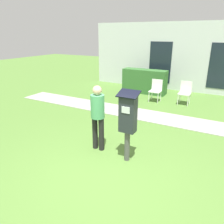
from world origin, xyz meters
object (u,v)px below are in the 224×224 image
Objects in this scene: parking_meter at (128,118)px; outdoor_chair_left at (156,89)px; outdoor_chair_middle at (185,91)px; person_standing at (98,113)px.

outdoor_chair_left is (-0.89, 4.67, -0.49)m from parking_meter.
outdoor_chair_left is at bearing 100.75° from parking_meter.
outdoor_chair_left and outdoor_chair_middle have the same top height.
outdoor_chair_left is 1.14m from outdoor_chair_middle.
parking_meter is 4.77m from outdoor_chair_left.
parking_meter is 4.89m from outdoor_chair_middle.
outdoor_chair_middle is (0.24, 4.86, -0.49)m from parking_meter.
parking_meter is 1.01× the size of person_standing.
person_standing is 4.87m from outdoor_chair_middle.
person_standing is at bearing 171.77° from parking_meter.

